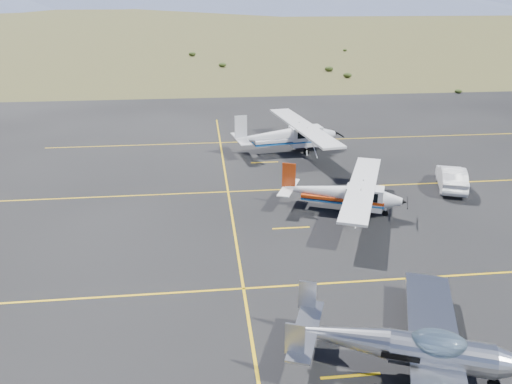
# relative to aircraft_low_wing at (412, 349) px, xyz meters

# --- Properties ---
(ground) EXTENTS (1600.00, 1600.00, 0.00)m
(ground) POSITION_rel_aircraft_low_wing_xyz_m (1.11, 3.65, -1.06)
(ground) COLOR #383D1C
(ground) RESTS_ON ground
(apron) EXTENTS (72.00, 72.00, 0.02)m
(apron) POSITION_rel_aircraft_low_wing_xyz_m (1.11, 10.65, -1.06)
(apron) COLOR black
(apron) RESTS_ON ground
(aircraft_low_wing) EXTENTS (7.45, 10.02, 2.21)m
(aircraft_low_wing) POSITION_rel_aircraft_low_wing_xyz_m (0.00, 0.00, 0.00)
(aircraft_low_wing) COLOR silver
(aircraft_low_wing) RESTS_ON apron
(aircraft_cessna) EXTENTS (7.31, 9.87, 2.57)m
(aircraft_cessna) POSITION_rel_aircraft_low_wing_xyz_m (1.36, 12.97, 0.09)
(aircraft_cessna) COLOR silver
(aircraft_cessna) RESTS_ON apron
(aircraft_plain) EXTENTS (7.41, 12.23, 3.08)m
(aircraft_plain) POSITION_rel_aircraft_low_wing_xyz_m (0.24, 24.56, 0.31)
(aircraft_plain) COLOR silver
(aircraft_plain) RESTS_ON apron
(sedan) EXTENTS (2.85, 4.54, 1.41)m
(sedan) POSITION_rel_aircraft_low_wing_xyz_m (9.18, 15.74, -0.34)
(sedan) COLOR white
(sedan) RESTS_ON apron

